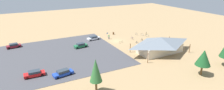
# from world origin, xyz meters

# --- Properties ---
(ground) EXTENTS (160.00, 160.00, 0.00)m
(ground) POSITION_xyz_m (0.00, 0.00, 0.00)
(ground) COLOR #9E7F56
(ground) RESTS_ON ground
(parking_lot_asphalt) EXTENTS (43.84, 32.37, 0.05)m
(parking_lot_asphalt) POSITION_xyz_m (25.38, 3.63, 0.03)
(parking_lot_asphalt) COLOR #424247
(parking_lot_asphalt) RESTS_ON ground
(bike_pavilion) EXTENTS (16.06, 9.04, 4.84)m
(bike_pavilion) POSITION_xyz_m (-6.23, 15.66, 2.79)
(bike_pavilion) COLOR beige
(bike_pavilion) RESTS_ON ground
(trash_bin) EXTENTS (0.60, 0.60, 0.90)m
(trash_bin) POSITION_xyz_m (-2.97, -8.06, 0.45)
(trash_bin) COLOR brown
(trash_bin) RESTS_ON ground
(lot_sign) EXTENTS (0.56, 0.08, 2.20)m
(lot_sign) POSITION_xyz_m (1.31, -4.81, 1.41)
(lot_sign) COLOR #99999E
(lot_sign) RESTS_ON ground
(pine_west) EXTENTS (2.46, 2.46, 7.06)m
(pine_west) POSITION_xyz_m (19.01, 26.14, 4.65)
(pine_west) COLOR brown
(pine_west) RESTS_ON ground
(pine_mideast) EXTENTS (3.45, 3.45, 6.18)m
(pine_mideast) POSITION_xyz_m (-5.42, 31.02, 4.30)
(pine_mideast) COLOR brown
(pine_mideast) RESTS_ON ground
(bicycle_silver_mid_cluster) EXTENTS (0.48, 1.72, 0.80)m
(bicycle_silver_mid_cluster) POSITION_xyz_m (-12.34, -1.38, 0.37)
(bicycle_silver_mid_cluster) COLOR black
(bicycle_silver_mid_cluster) RESTS_ON ground
(bicycle_yellow_lone_east) EXTENTS (1.30, 1.33, 0.85)m
(bicycle_yellow_lone_east) POSITION_xyz_m (-14.85, -2.27, 0.39)
(bicycle_yellow_lone_east) COLOR black
(bicycle_yellow_lone_east) RESTS_ON ground
(bicycle_white_edge_north) EXTENTS (0.48, 1.66, 0.78)m
(bicycle_white_edge_north) POSITION_xyz_m (-10.74, -3.15, 0.35)
(bicycle_white_edge_north) COLOR black
(bicycle_white_edge_north) RESTS_ON ground
(bicycle_orange_back_row) EXTENTS (1.02, 1.45, 0.85)m
(bicycle_orange_back_row) POSITION_xyz_m (-11.91, 6.96, 0.39)
(bicycle_orange_back_row) COLOR black
(bicycle_orange_back_row) RESTS_ON ground
(bicycle_green_near_porch) EXTENTS (1.69, 0.48, 0.82)m
(bicycle_green_near_porch) POSITION_xyz_m (-0.37, 2.61, 0.36)
(bicycle_green_near_porch) COLOR black
(bicycle_green_near_porch) RESTS_ON ground
(bicycle_purple_yard_left) EXTENTS (0.48, 1.77, 0.86)m
(bicycle_purple_yard_left) POSITION_xyz_m (-6.30, 0.50, 0.39)
(bicycle_purple_yard_left) COLOR black
(bicycle_purple_yard_left) RESTS_ON ground
(bicycle_blue_front_row) EXTENTS (0.48, 1.76, 0.83)m
(bicycle_blue_front_row) POSITION_xyz_m (-4.94, 5.71, 0.36)
(bicycle_blue_front_row) COLOR black
(bicycle_blue_front_row) RESTS_ON ground
(bicycle_black_trailside) EXTENTS (0.62, 1.71, 0.83)m
(bicycle_black_trailside) POSITION_xyz_m (-8.18, 4.08, 0.38)
(bicycle_black_trailside) COLOR black
(bicycle_black_trailside) RESTS_ON ground
(bicycle_teal_yard_right) EXTENTS (0.67, 1.54, 0.84)m
(bicycle_teal_yard_right) POSITION_xyz_m (-13.36, 0.35, 0.36)
(bicycle_teal_yard_right) COLOR black
(bicycle_teal_yard_right) RESTS_ON ground
(car_red_end_stall) EXTENTS (4.61, 1.90, 1.39)m
(car_red_end_stall) POSITION_xyz_m (29.18, 13.94, 0.74)
(car_red_end_stall) COLOR red
(car_red_end_stall) RESTS_ON parking_lot_asphalt
(car_green_by_curb) EXTENTS (4.35, 2.09, 1.49)m
(car_green_by_curb) POSITION_xyz_m (13.54, 0.50, 0.78)
(car_green_by_curb) COLOR #1E6B3D
(car_green_by_curb) RESTS_ON parking_lot_asphalt
(car_blue_near_entry) EXTENTS (4.89, 2.47, 1.40)m
(car_blue_near_entry) POSITION_xyz_m (23.26, 16.59, 0.74)
(car_blue_near_entry) COLOR #1E42B2
(car_blue_near_entry) RESTS_ON parking_lot_asphalt
(car_white_back_corner) EXTENTS (4.84, 2.35, 1.36)m
(car_white_back_corner) POSITION_xyz_m (6.72, -5.22, 0.73)
(car_white_back_corner) COLOR white
(car_white_back_corner) RESTS_ON parking_lot_asphalt
(car_maroon_aisle_side) EXTENTS (4.43, 2.22, 1.43)m
(car_maroon_aisle_side) POSITION_xyz_m (32.81, -9.28, 0.75)
(car_maroon_aisle_side) COLOR maroon
(car_maroon_aisle_side) RESTS_ON parking_lot_asphalt
(visitor_crossing_yard) EXTENTS (0.36, 0.36, 1.80)m
(visitor_crossing_yard) POSITION_xyz_m (1.33, -3.46, 0.95)
(visitor_crossing_yard) COLOR #2D3347
(visitor_crossing_yard) RESTS_ON ground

